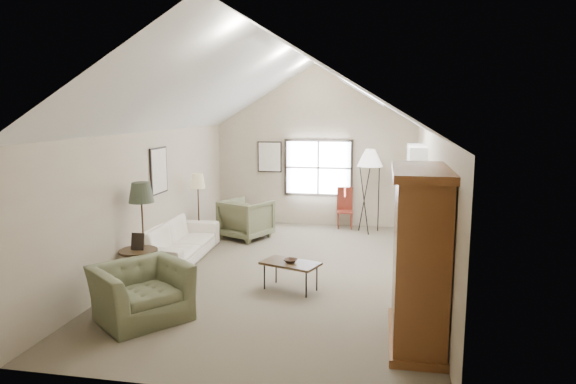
% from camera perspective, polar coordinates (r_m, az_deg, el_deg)
% --- Properties ---
extents(room_shell, '(5.01, 8.01, 4.00)m').
position_cam_1_polar(room_shell, '(8.88, -0.49, 11.17)').
color(room_shell, brown).
rests_on(room_shell, ground).
extents(window, '(1.72, 0.08, 1.42)m').
position_cam_1_polar(window, '(12.86, 3.39, 2.71)').
color(window, black).
rests_on(window, room_shell).
extents(skylight, '(0.80, 1.20, 0.52)m').
position_cam_1_polar(skylight, '(9.62, 8.34, 11.00)').
color(skylight, white).
rests_on(skylight, room_shell).
extents(wall_art, '(1.97, 3.71, 0.88)m').
position_cam_1_polar(wall_art, '(11.30, -7.95, 3.16)').
color(wall_art, black).
rests_on(wall_art, room_shell).
extents(armoire, '(0.60, 1.50, 2.20)m').
position_cam_1_polar(armoire, '(6.58, 14.38, -7.00)').
color(armoire, brown).
rests_on(armoire, ground).
extents(tv_alcove, '(0.32, 1.30, 2.10)m').
position_cam_1_polar(tv_alcove, '(10.48, 13.93, -0.70)').
color(tv_alcove, white).
rests_on(tv_alcove, ground).
extents(media_console, '(0.34, 1.18, 0.60)m').
position_cam_1_polar(media_console, '(10.65, 13.65, -5.20)').
color(media_console, '#382316').
rests_on(media_console, ground).
extents(tv_panel, '(0.05, 0.90, 0.55)m').
position_cam_1_polar(tv_panel, '(10.52, 13.77, -1.93)').
color(tv_panel, black).
rests_on(tv_panel, media_console).
extents(sofa, '(1.08, 2.54, 0.73)m').
position_cam_1_polar(sofa, '(10.25, -12.20, -5.33)').
color(sofa, white).
rests_on(sofa, ground).
extents(armchair_near, '(1.57, 1.59, 0.78)m').
position_cam_1_polar(armchair_near, '(7.53, -15.99, -10.66)').
color(armchair_near, '#5F6144').
rests_on(armchair_near, ground).
extents(armchair_far, '(1.27, 1.29, 0.89)m').
position_cam_1_polar(armchair_far, '(11.65, -4.67, -2.99)').
color(armchair_far, '#676748').
rests_on(armchair_far, ground).
extents(coffee_table, '(1.03, 0.78, 0.46)m').
position_cam_1_polar(coffee_table, '(8.40, 0.28, -9.33)').
color(coffee_table, '#3C2B18').
rests_on(coffee_table, ground).
extents(bowl, '(0.28, 0.28, 0.05)m').
position_cam_1_polar(bowl, '(8.32, 0.28, -7.64)').
color(bowl, '#3E2219').
rests_on(bowl, coffee_table).
extents(side_table, '(0.65, 0.65, 0.63)m').
position_cam_1_polar(side_table, '(8.88, -16.23, -8.13)').
color(side_table, '#332315').
rests_on(side_table, ground).
extents(side_chair, '(0.43, 0.43, 0.99)m').
position_cam_1_polar(side_chair, '(12.68, 6.35, -1.78)').
color(side_chair, maroon).
rests_on(side_chair, ground).
extents(tripod_lamp, '(0.73, 0.73, 2.02)m').
position_cam_1_polar(tripod_lamp, '(12.18, 9.02, 0.16)').
color(tripod_lamp, white).
rests_on(tripod_lamp, ground).
extents(dark_lamp, '(0.44, 0.44, 1.75)m').
position_cam_1_polar(dark_lamp, '(8.90, -15.81, -4.32)').
color(dark_lamp, '#292F21').
rests_on(dark_lamp, ground).
extents(tan_lamp, '(0.33, 0.33, 1.57)m').
position_cam_1_polar(tan_lamp, '(11.25, -9.91, -1.78)').
color(tan_lamp, tan).
rests_on(tan_lamp, ground).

